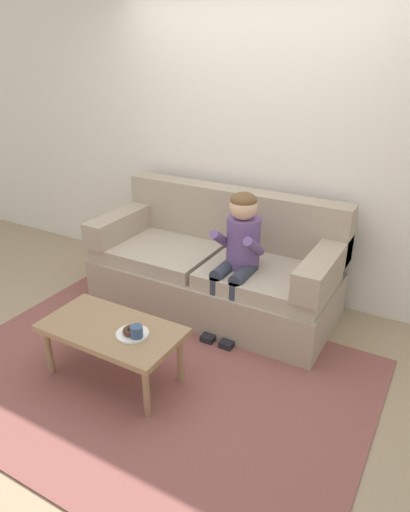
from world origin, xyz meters
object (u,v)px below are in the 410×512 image
at_px(couch, 216,268).
at_px(mug, 137,333).
at_px(person_child, 239,249).
at_px(toy_controller, 119,338).
at_px(coffee_table, 112,333).
at_px(donut, 132,331).

distance_m(couch, mug, 1.24).
xyz_separation_m(person_child, toy_controller, (-0.69, -0.65, -0.65)).
bearing_deg(toy_controller, mug, -16.41).
height_order(couch, toy_controller, couch).
bearing_deg(coffee_table, couch, 84.10).
height_order(couch, person_child, person_child).
bearing_deg(mug, coffee_table, 174.70).
height_order(couch, mug, couch).
bearing_deg(couch, coffee_table, -95.90).
xyz_separation_m(couch, mug, (0.10, -1.23, 0.10)).
bearing_deg(person_child, toy_controller, -136.55).
bearing_deg(couch, donut, -87.61).
distance_m(couch, person_child, 0.49).
xyz_separation_m(coffee_table, toy_controller, (-0.26, 0.35, -0.34)).
distance_m(person_child, mug, 1.06).
bearing_deg(donut, mug, -20.50).
height_order(coffee_table, mug, mug).
relative_size(donut, mug, 1.33).
bearing_deg(person_child, couch, 145.21).
bearing_deg(mug, toy_controller, 142.69).
distance_m(couch, coffee_table, 1.22).
xyz_separation_m(coffee_table, person_child, (0.43, 1.00, 0.31)).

